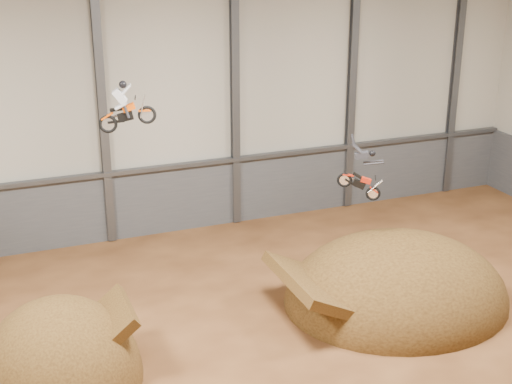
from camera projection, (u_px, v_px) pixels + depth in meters
The scene contains 11 objects.
back_wall at pixel (170, 98), 34.84m from camera, with size 40.00×0.10×14.00m, color #B9B3A4.
lower_band_back at pixel (174, 199), 36.54m from camera, with size 39.80×0.18×3.50m, color #4C4E53.
steel_rail at pixel (174, 166), 35.80m from camera, with size 39.80×0.35×0.20m, color #47494F.
steel_column_2 at pixel (102, 104), 33.51m from camera, with size 0.40×0.36×13.90m, color #47494F.
steel_column_3 at pixel (235, 93), 35.82m from camera, with size 0.40×0.36×13.90m, color #47494F.
steel_column_4 at pixel (352, 84), 38.14m from camera, with size 0.40×0.36×13.90m, color #47494F.
steel_column_5 at pixel (455, 75), 40.45m from camera, with size 0.40×0.36×13.90m, color #47494F.
takeoff_ramp at pixel (62, 378), 24.76m from camera, with size 5.58×6.44×5.58m, color #37220D.
landing_ramp at pixel (395, 300), 30.02m from camera, with size 9.60×8.50×5.54m, color #37220D.
fmx_rider_a at pixel (128, 103), 25.63m from camera, with size 2.09×0.80×1.89m, color #E64F05, non-canonical shape.
fmx_rider_b at pixel (357, 168), 28.61m from camera, with size 2.50×0.71×2.14m, color red, non-canonical shape.
Camera 1 is at (-8.72, -18.49, 14.48)m, focal length 50.00 mm.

